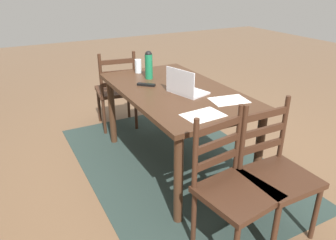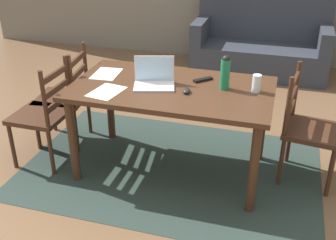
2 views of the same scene
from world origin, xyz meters
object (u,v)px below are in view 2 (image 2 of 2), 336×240
object	(u,v)px
dining_table	(172,98)
drinking_glass	(257,83)
couch	(260,47)
chair_left_near	(44,115)
tv_remote	(203,80)
chair_right_far	(308,129)
computer_mouse	(186,91)
chair_left_far	(65,98)
water_bottle	(225,72)
laptop	(154,78)

from	to	relation	value
dining_table	drinking_glass	bearing A→B (deg)	7.06
couch	drinking_glass	distance (m)	2.68
chair_left_near	tv_remote	xyz separation A→B (m)	(1.31, 0.38, 0.33)
tv_remote	dining_table	bearing A→B (deg)	86.37
chair_right_far	computer_mouse	world-z (taller)	chair_right_far
chair_left_far	water_bottle	world-z (taller)	water_bottle
couch	computer_mouse	bearing A→B (deg)	-97.34
chair_left_far	drinking_glass	size ratio (longest dim) A/B	6.83
laptop	tv_remote	size ratio (longest dim) A/B	2.17
chair_right_far	drinking_glass	bearing A→B (deg)	-166.16
laptop	tv_remote	world-z (taller)	laptop
chair_left_near	couch	world-z (taller)	couch
chair_left_far	computer_mouse	xyz separation A→B (m)	(1.24, -0.28, 0.33)
dining_table	computer_mouse	world-z (taller)	computer_mouse
chair_right_far	laptop	distance (m)	1.31
couch	drinking_glass	xyz separation A→B (m)	(0.15, -2.63, 0.49)
chair_left_near	tv_remote	size ratio (longest dim) A/B	5.59
dining_table	drinking_glass	world-z (taller)	drinking_glass
chair_left_near	drinking_glass	distance (m)	1.81
drinking_glass	tv_remote	world-z (taller)	drinking_glass
chair_left_far	water_bottle	bearing A→B (deg)	-4.47
laptop	water_bottle	xyz separation A→B (m)	(0.55, 0.08, 0.08)
chair_left_far	laptop	size ratio (longest dim) A/B	2.58
water_bottle	computer_mouse	size ratio (longest dim) A/B	2.75
dining_table	computer_mouse	distance (m)	0.20
water_bottle	drinking_glass	distance (m)	0.26
dining_table	drinking_glass	size ratio (longest dim) A/B	11.59
chair_left_far	chair_left_near	distance (m)	0.37
chair_left_near	tv_remote	bearing A→B (deg)	16.02
chair_left_far	chair_left_near	bearing A→B (deg)	-89.94
couch	water_bottle	xyz separation A→B (m)	(-0.09, -2.64, 0.57)
chair_left_far	couch	world-z (taller)	couch
laptop	computer_mouse	size ratio (longest dim) A/B	3.69
chair_left_far	computer_mouse	world-z (taller)	chair_left_far
chair_right_far	water_bottle	bearing A→B (deg)	-170.22
chair_right_far	chair_left_near	size ratio (longest dim) A/B	1.00
water_bottle	couch	bearing A→B (deg)	88.01
chair_left_far	couch	distance (m)	2.99
computer_mouse	tv_remote	xyz separation A→B (m)	(0.07, 0.28, -0.01)
laptop	couch	bearing A→B (deg)	76.64
computer_mouse	dining_table	bearing A→B (deg)	137.33
dining_table	couch	size ratio (longest dim) A/B	0.90
drinking_glass	computer_mouse	bearing A→B (deg)	-161.99
chair_left_near	water_bottle	size ratio (longest dim) A/B	3.45
chair_right_far	chair_left_near	bearing A→B (deg)	-170.33
chair_left_near	couch	bearing A→B (deg)	61.11
chair_left_far	drinking_glass	distance (m)	1.80
dining_table	computer_mouse	xyz separation A→B (m)	(0.14, -0.09, 0.11)
water_bottle	computer_mouse	world-z (taller)	water_bottle
chair_left_near	computer_mouse	distance (m)	1.29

